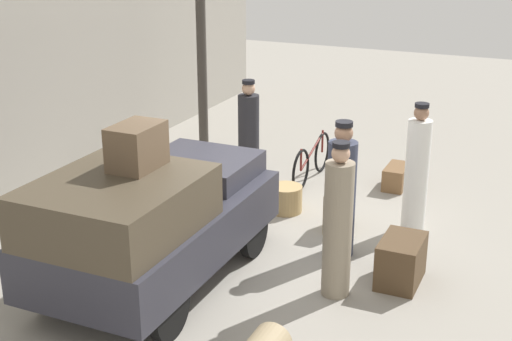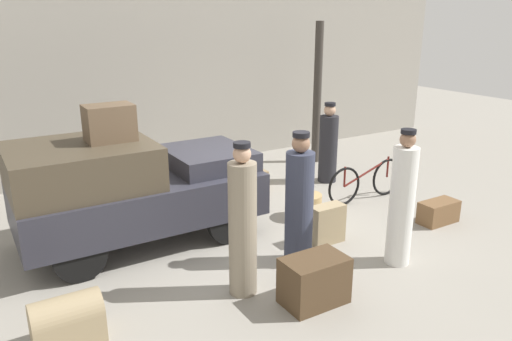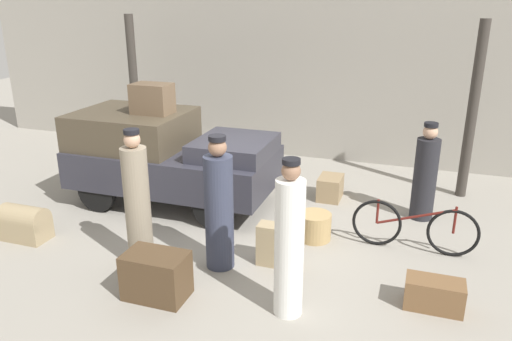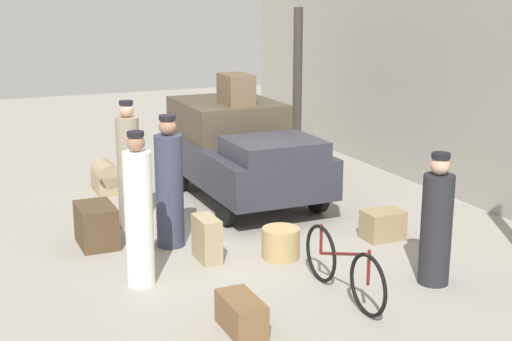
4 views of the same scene
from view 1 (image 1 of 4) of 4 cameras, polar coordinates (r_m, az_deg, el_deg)
The scene contains 15 objects.
ground_plane at distance 9.75m, azimuth 0.59°, elevation -5.79°, with size 30.00×30.00×0.00m, color gray.
station_building_facade at distance 11.25m, azimuth -18.96°, elevation 8.70°, with size 16.00×0.15×4.50m.
canopy_pillar_right at distance 13.20m, azimuth -4.34°, elevation 8.07°, with size 0.18×0.18×3.08m.
truck at distance 8.43m, azimuth -8.40°, elevation -3.86°, with size 3.41×1.71×1.56m.
bicycle at distance 11.88m, azimuth 4.49°, elevation 0.82°, with size 1.73×0.04×0.74m.
wicker_basket at distance 10.68m, azimuth 2.39°, elevation -2.28°, with size 0.49×0.49×0.40m.
porter_lifting_near_truck at distance 8.19m, azimuth 6.56°, elevation -4.41°, with size 0.33×0.33×1.87m.
porter_standing_middle at distance 10.05m, azimuth 12.72°, elevation -0.19°, with size 0.33×0.33×1.85m.
porter_with_bicycle at distance 12.28m, azimuth -0.59°, elevation 3.31°, with size 0.37×0.37×1.59m.
conductor_in_dark_uniform at distance 9.19m, azimuth 6.82°, elevation -1.94°, with size 0.38×0.38×1.81m.
suitcase_tan_flat at distance 11.85m, azimuth 11.18°, elevation -0.49°, with size 0.66×0.34×0.36m.
trunk_large_brown at distance 11.28m, azimuth -5.42°, elevation -1.10°, with size 0.40×0.55×0.41m.
suitcase_small_leather at distance 8.82m, azimuth 11.52°, elevation -7.10°, with size 0.74×0.48×0.57m.
suitcase_black_upright at distance 10.09m, azimuth 6.51°, elevation -3.21°, with size 0.52×0.25×0.58m.
trunk_on_truck_roof at distance 7.94m, azimuth -9.51°, elevation 1.92°, with size 0.64×0.44×0.50m.
Camera 1 is at (-8.05, -3.53, 4.22)m, focal length 50.00 mm.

